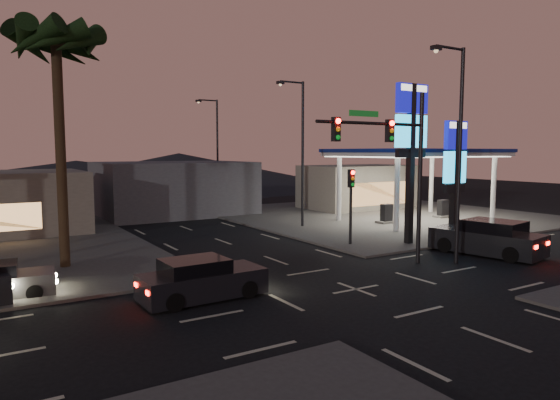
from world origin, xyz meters
TOP-DOWN VIEW (x-y plane):
  - ground at (0.00, 0.00)m, footprint 140.00×140.00m
  - corner_lot_ne at (16.00, 16.00)m, footprint 24.00×24.00m
  - gas_station at (16.00, 12.00)m, footprint 12.20×8.20m
  - convenience_store at (18.00, 21.00)m, footprint 10.00×6.00m
  - pylon_sign_tall at (8.50, 5.50)m, footprint 2.20×0.35m
  - pylon_sign_short at (11.00, 4.50)m, footprint 1.60×0.35m
  - traffic_signal_mast at (3.76, 1.99)m, footprint 6.10×0.39m
  - pedestal_signal at (5.50, 6.98)m, footprint 0.32×0.39m
  - streetlight_near at (6.79, 1.00)m, footprint 2.14×0.25m
  - streetlight_mid at (6.79, 14.00)m, footprint 2.14×0.25m
  - streetlight_far at (6.79, 28.00)m, footprint 2.14×0.25m
  - palm_a at (-9.00, 9.50)m, footprint 4.41×4.41m
  - building_far_mid at (2.00, 26.00)m, footprint 12.00×9.00m
  - hill_right at (15.00, 60.00)m, footprint 50.00×50.00m
  - hill_center at (0.00, 60.00)m, footprint 60.00×60.00m
  - car_lane_a_front at (-5.57, 1.97)m, footprint 4.62×2.06m
  - suv_station at (10.02, 1.46)m, footprint 3.24×5.71m

SIDE VIEW (x-z plane):
  - ground at x=0.00m, z-range 0.00..0.00m
  - corner_lot_ne at x=16.00m, z-range 0.00..0.12m
  - car_lane_a_front at x=-5.57m, z-range -0.05..1.43m
  - suv_station at x=10.02m, z-range -0.06..1.74m
  - convenience_store at x=18.00m, z-range 0.00..4.00m
  - hill_center at x=0.00m, z-range 0.00..4.00m
  - building_far_mid at x=2.00m, z-range 0.00..4.40m
  - hill_right at x=15.00m, z-range 0.00..5.00m
  - pedestal_signal at x=5.50m, z-range 0.77..5.07m
  - pylon_sign_short at x=11.00m, z-range 1.16..8.16m
  - gas_station at x=16.00m, z-range 2.34..7.82m
  - traffic_signal_mast at x=3.76m, z-range 1.23..9.23m
  - streetlight_near at x=6.79m, z-range 0.72..10.72m
  - streetlight_mid at x=6.79m, z-range 0.72..10.72m
  - streetlight_far at x=6.79m, z-range 0.72..10.72m
  - pylon_sign_tall at x=8.50m, z-range 1.89..10.89m
  - palm_a at x=-9.00m, z-range 4.00..14.86m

